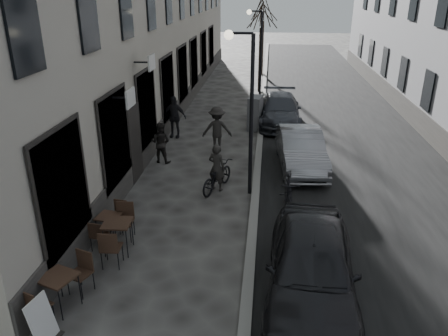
% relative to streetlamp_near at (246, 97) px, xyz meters
% --- Properties ---
extents(ground, '(120.00, 120.00, 0.00)m').
position_rel_streetlamp_near_xyz_m(ground, '(0.17, -6.00, -3.16)').
color(ground, '#312F2D').
rests_on(ground, ground).
extents(road, '(7.30, 60.00, 0.00)m').
position_rel_streetlamp_near_xyz_m(road, '(4.02, 10.00, -3.16)').
color(road, black).
rests_on(road, ground).
extents(kerb, '(0.25, 60.00, 0.12)m').
position_rel_streetlamp_near_xyz_m(kerb, '(0.37, 10.00, -3.10)').
color(kerb, gray).
rests_on(kerb, ground).
extents(streetlamp_near, '(0.90, 0.28, 5.09)m').
position_rel_streetlamp_near_xyz_m(streetlamp_near, '(0.00, 0.00, 0.00)').
color(streetlamp_near, black).
rests_on(streetlamp_near, ground).
extents(streetlamp_far, '(0.90, 0.28, 5.09)m').
position_rel_streetlamp_near_xyz_m(streetlamp_far, '(0.00, 12.00, 0.00)').
color(streetlamp_far, black).
rests_on(streetlamp_far, ground).
extents(tree_near, '(2.40, 2.40, 5.70)m').
position_rel_streetlamp_near_xyz_m(tree_near, '(0.07, 15.00, 1.50)').
color(tree_near, black).
rests_on(tree_near, ground).
extents(tree_far, '(2.40, 2.40, 5.70)m').
position_rel_streetlamp_near_xyz_m(tree_far, '(0.07, 21.00, 1.50)').
color(tree_far, black).
rests_on(tree_far, ground).
extents(bistro_set_a, '(0.96, 1.65, 0.95)m').
position_rel_streetlamp_near_xyz_m(bistro_set_a, '(-3.45, -5.90, -2.67)').
color(bistro_set_a, '#302115').
rests_on(bistro_set_a, ground).
extents(bistro_set_b, '(0.72, 1.69, 0.99)m').
position_rel_streetlamp_near_xyz_m(bistro_set_b, '(-2.95, -3.71, -2.65)').
color(bistro_set_b, '#302115').
rests_on(bistro_set_b, ground).
extents(bistro_set_c, '(0.65, 1.44, 0.83)m').
position_rel_streetlamp_near_xyz_m(bistro_set_c, '(-3.38, -3.17, -2.74)').
color(bistro_set_c, '#302115').
rests_on(bistro_set_c, ground).
extents(sign_board, '(0.43, 0.60, 0.96)m').
position_rel_streetlamp_near_xyz_m(sign_board, '(-3.35, -6.82, -2.77)').
color(sign_board, black).
rests_on(sign_board, ground).
extents(utility_cabinet, '(0.73, 1.11, 1.54)m').
position_rel_streetlamp_near_xyz_m(utility_cabinet, '(0.09, 6.97, -2.39)').
color(utility_cabinet, '#59595B').
rests_on(utility_cabinet, ground).
extents(bicycle, '(1.27, 1.95, 0.97)m').
position_rel_streetlamp_near_xyz_m(bicycle, '(-0.92, 0.15, -2.68)').
color(bicycle, black).
rests_on(bicycle, ground).
extents(cyclist_rider, '(0.68, 0.56, 1.58)m').
position_rel_streetlamp_near_xyz_m(cyclist_rider, '(-0.92, 0.15, -2.37)').
color(cyclist_rider, black).
rests_on(cyclist_rider, ground).
extents(pedestrian_near, '(0.87, 0.74, 1.57)m').
position_rel_streetlamp_near_xyz_m(pedestrian_near, '(-3.31, 2.40, -2.38)').
color(pedestrian_near, black).
rests_on(pedestrian_near, ground).
extents(pedestrian_mid, '(1.26, 0.81, 1.84)m').
position_rel_streetlamp_near_xyz_m(pedestrian_mid, '(-1.34, 3.85, -2.24)').
color(pedestrian_mid, black).
rests_on(pedestrian_mid, ground).
extents(pedestrian_far, '(1.12, 0.53, 1.85)m').
position_rel_streetlamp_near_xyz_m(pedestrian_far, '(-3.43, 5.39, -2.24)').
color(pedestrian_far, black).
rests_on(pedestrian_far, ground).
extents(car_near, '(2.17, 4.75, 1.58)m').
position_rel_streetlamp_near_xyz_m(car_near, '(1.70, -5.00, -2.37)').
color(car_near, black).
rests_on(car_near, ground).
extents(car_mid, '(1.84, 4.41, 1.42)m').
position_rel_streetlamp_near_xyz_m(car_mid, '(1.92, 2.39, -2.45)').
color(car_mid, gray).
rests_on(car_mid, ground).
extents(car_far, '(1.96, 4.80, 1.39)m').
position_rel_streetlamp_near_xyz_m(car_far, '(1.24, 7.91, -2.46)').
color(car_far, '#363940').
rests_on(car_far, ground).
extents(moped, '(0.58, 1.93, 1.15)m').
position_rel_streetlamp_near_xyz_m(moped, '(1.36, -1.22, -2.58)').
color(moped, black).
rests_on(moped, ground).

